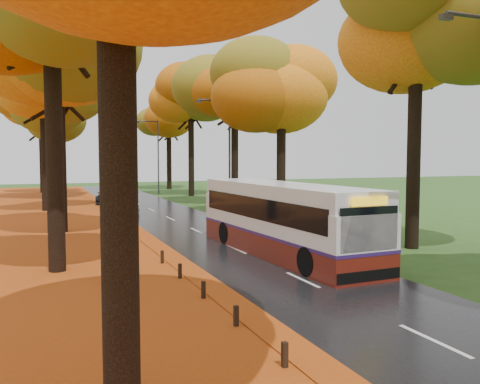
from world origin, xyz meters
TOP-DOWN VIEW (x-y plane):
  - road at (0.00, 25.00)m, footprint 6.50×90.00m
  - centre_line at (0.00, 25.00)m, footprint 0.12×90.00m
  - leaf_verge at (-9.00, 25.00)m, footprint 12.00×90.00m
  - leaf_drift at (-3.05, 25.00)m, footprint 0.90×90.00m
  - trees_left at (-7.18, 27.06)m, footprint 9.20×74.00m
  - trees_right at (7.19, 26.91)m, footprint 9.30×74.20m
  - bollard_row at (-3.70, 4.70)m, footprint 0.11×23.51m
  - streetlamp_mid at (3.95, 30.00)m, footprint 2.45×0.18m
  - streetlamp_far at (3.95, 52.00)m, footprint 2.45×0.18m
  - bus at (1.38, 16.22)m, footprint 3.11×11.35m
  - car_white at (-2.35, 34.98)m, footprint 2.20×4.08m
  - car_silver at (-2.35, 36.73)m, footprint 2.36×4.55m
  - car_dark at (-2.22, 42.99)m, footprint 3.03×4.98m

SIDE VIEW (x-z plane):
  - leaf_verge at x=-9.00m, z-range 0.00..0.02m
  - road at x=0.00m, z-range 0.00..0.04m
  - leaf_drift at x=-3.05m, z-range 0.04..0.05m
  - centre_line at x=0.00m, z-range 0.04..0.05m
  - bollard_row at x=-3.70m, z-range 0.00..0.52m
  - car_white at x=-2.35m, z-range 0.04..1.36m
  - car_dark at x=-2.22m, z-range 0.04..1.39m
  - car_silver at x=-2.35m, z-range 0.04..1.47m
  - bus at x=1.38m, z-range 0.11..3.07m
  - streetlamp_mid at x=3.95m, z-range 0.71..8.71m
  - streetlamp_far at x=3.95m, z-range 0.71..8.71m
  - trees_left at x=-7.18m, z-range 2.59..16.48m
  - trees_right at x=7.19m, z-range 2.71..16.67m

